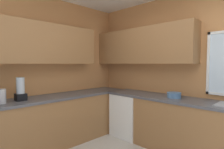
# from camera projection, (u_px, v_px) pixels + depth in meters

# --- Properties ---
(room_shell) EXTENTS (4.00, 3.72, 2.75)m
(room_shell) POSITION_uv_depth(u_px,v_px,m) (104.00, 36.00, 2.90)
(room_shell) COLOR #C6844C
(room_shell) RESTS_ON ground_plane
(counter_run_left) EXTENTS (0.65, 3.33, 0.88)m
(counter_run_left) POSITION_uv_depth(u_px,v_px,m) (46.00, 123.00, 3.15)
(counter_run_left) COLOR olive
(counter_run_left) RESTS_ON ground_plane
(counter_run_back) EXTENTS (3.09, 0.65, 0.88)m
(counter_run_back) POSITION_uv_depth(u_px,v_px,m) (189.00, 127.00, 2.91)
(counter_run_back) COLOR olive
(counter_run_back) RESTS_ON ground_plane
(dishwasher) EXTENTS (0.60, 0.60, 0.84)m
(dishwasher) POSITION_uv_depth(u_px,v_px,m) (130.00, 115.00, 3.73)
(dishwasher) COLOR white
(dishwasher) RESTS_ON ground_plane
(kettle) EXTENTS (0.14, 0.14, 0.21)m
(kettle) POSITION_uv_depth(u_px,v_px,m) (1.00, 96.00, 2.63)
(kettle) COLOR #B7B7BC
(kettle) RESTS_ON counter_run_left
(bowl) EXTENTS (0.23, 0.23, 0.09)m
(bowl) POSITION_uv_depth(u_px,v_px,m) (174.00, 95.00, 3.07)
(bowl) COLOR #4C7099
(bowl) RESTS_ON counter_run_back
(blender_appliance) EXTENTS (0.15, 0.15, 0.36)m
(blender_appliance) POSITION_uv_depth(u_px,v_px,m) (21.00, 90.00, 2.83)
(blender_appliance) COLOR black
(blender_appliance) RESTS_ON counter_run_left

